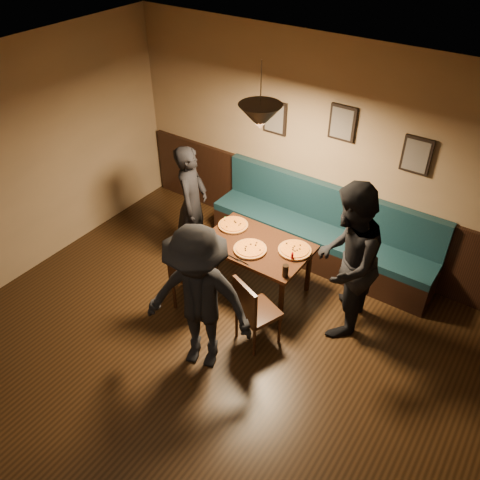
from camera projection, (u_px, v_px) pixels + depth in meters
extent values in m
plane|color=black|center=(155.00, 442.00, 4.56)|extent=(7.00, 7.00, 0.00)
plane|color=silver|center=(105.00, 173.00, 2.88)|extent=(7.00, 7.00, 0.00)
plane|color=#8C704F|center=(339.00, 157.00, 6.03)|extent=(6.00, 0.00, 6.00)
cube|color=black|center=(330.00, 220.00, 6.55)|extent=(5.88, 0.06, 1.00)
cube|color=black|center=(275.00, 117.00, 6.23)|extent=(0.32, 0.04, 0.42)
cube|color=black|center=(342.00, 123.00, 5.74)|extent=(0.32, 0.04, 0.42)
cube|color=black|center=(417.00, 155.00, 5.42)|extent=(0.32, 0.04, 0.42)
cone|color=black|center=(260.00, 117.00, 4.89)|extent=(0.44, 0.44, 0.25)
cube|color=black|center=(256.00, 266.00, 6.04)|extent=(1.25, 0.80, 0.67)
imported|color=black|center=(192.00, 203.00, 6.33)|extent=(0.56, 0.67, 1.58)
imported|color=black|center=(346.00, 262.00, 5.20)|extent=(0.83, 0.99, 1.83)
imported|color=black|center=(198.00, 301.00, 4.83)|extent=(1.23, 0.93, 1.69)
cylinder|color=orange|center=(233.00, 225.00, 6.12)|extent=(0.48, 0.48, 0.04)
cylinder|color=gold|center=(250.00, 249.00, 5.74)|extent=(0.49, 0.49, 0.04)
cylinder|color=orange|center=(295.00, 250.00, 5.72)|extent=(0.48, 0.48, 0.04)
cylinder|color=black|center=(285.00, 271.00, 5.35)|extent=(0.08, 0.08, 0.15)
cylinder|color=#AA0510|center=(292.00, 256.00, 5.56)|extent=(0.04, 0.04, 0.13)
cube|color=#217E3C|center=(229.00, 221.00, 6.22)|extent=(0.20, 0.20, 0.01)
cube|color=#1D6D23|center=(208.00, 242.00, 5.87)|extent=(0.18, 0.18, 0.01)
cube|color=silver|center=(238.00, 260.00, 5.61)|extent=(0.18, 0.04, 0.00)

